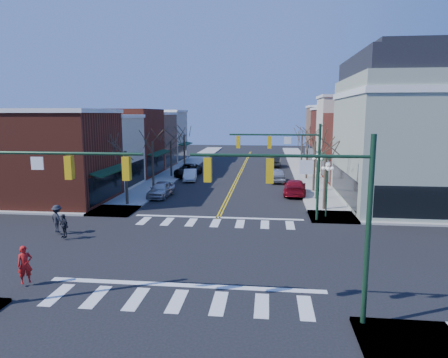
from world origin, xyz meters
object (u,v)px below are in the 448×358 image
(car_right_far, at_px, (275,162))
(pedestrian_dark_b, at_px, (57,219))
(victorian_corner, at_px, (417,128))
(car_right_near, at_px, (295,187))
(lamppost_midblock, at_px, (317,169))
(pedestrian_dark_a, at_px, (64,226))
(car_right_mid, at_px, (277,175))
(car_left_far, at_px, (188,170))
(car_left_near, at_px, (161,189))
(car_left_mid, at_px, (190,175))
(pedestrian_red_a, at_px, (25,265))
(lamppost_corner, at_px, (327,180))

(car_right_far, xyz_separation_m, pedestrian_dark_b, (-14.80, -36.19, 0.34))
(victorian_corner, distance_m, car_right_near, 12.01)
(lamppost_midblock, bearing_deg, car_right_near, 128.57)
(car_right_far, bearing_deg, pedestrian_dark_a, 74.07)
(car_right_mid, xyz_separation_m, pedestrian_dark_a, (-13.81, -23.52, 0.11))
(car_left_far, bearing_deg, car_left_near, -87.01)
(lamppost_midblock, bearing_deg, pedestrian_dark_a, -141.45)
(lamppost_midblock, xyz_separation_m, car_right_far, (-3.40, 23.49, -2.23))
(car_right_mid, bearing_deg, car_left_mid, -2.00)
(lamppost_midblock, distance_m, pedestrian_dark_b, 22.27)
(car_right_mid, bearing_deg, car_left_near, 38.29)
(car_left_near, height_order, car_right_near, car_right_near)
(car_right_mid, bearing_deg, car_right_far, -93.53)
(car_right_mid, height_order, pedestrian_dark_a, pedestrian_dark_a)
(car_left_mid, bearing_deg, victorian_corner, -31.84)
(car_left_near, height_order, car_right_mid, car_right_mid)
(car_right_far, distance_m, pedestrian_red_a, 45.59)
(car_left_near, height_order, car_right_far, car_left_near)
(car_left_mid, height_order, car_right_far, car_right_far)
(car_left_mid, height_order, pedestrian_dark_a, pedestrian_dark_a)
(car_right_near, relative_size, car_right_mid, 1.13)
(car_right_near, height_order, pedestrian_dark_b, pedestrian_dark_b)
(pedestrian_red_a, bearing_deg, lamppost_midblock, 9.08)
(lamppost_corner, height_order, car_right_far, lamppost_corner)
(lamppost_corner, height_order, car_left_far, lamppost_corner)
(car_left_near, xyz_separation_m, pedestrian_dark_a, (-2.61, -13.50, 0.16))
(car_left_mid, height_order, pedestrian_red_a, pedestrian_red_a)
(car_right_near, bearing_deg, car_right_mid, -73.75)
(lamppost_corner, relative_size, car_right_near, 0.82)
(pedestrian_dark_b, bearing_deg, victorian_corner, -123.19)
(car_left_mid, height_order, pedestrian_dark_b, pedestrian_dark_b)
(car_left_mid, distance_m, pedestrian_red_a, 30.05)
(lamppost_midblock, relative_size, car_right_mid, 0.93)
(car_right_near, distance_m, car_right_far, 21.30)
(victorian_corner, xyz_separation_m, pedestrian_dark_a, (-25.51, -13.22, -5.75))
(pedestrian_dark_b, bearing_deg, lamppost_corner, -129.10)
(car_left_far, relative_size, pedestrian_dark_b, 3.11)
(car_right_near, bearing_deg, car_left_far, -35.19)
(car_right_far, bearing_deg, pedestrian_red_a, 79.04)
(car_right_near, xyz_separation_m, car_right_mid, (-1.60, 7.55, 0.03))
(car_left_near, relative_size, pedestrian_dark_b, 2.40)
(car_left_near, height_order, car_left_far, car_left_far)
(victorian_corner, bearing_deg, car_left_far, 149.85)
(car_left_far, height_order, pedestrian_dark_b, pedestrian_dark_b)
(car_left_far, height_order, car_right_mid, car_right_mid)
(car_left_mid, relative_size, car_left_far, 0.72)
(car_left_far, xyz_separation_m, pedestrian_red_a, (-0.90, -33.26, 0.24))
(pedestrian_red_a, bearing_deg, car_right_near, 15.14)
(car_left_mid, distance_m, car_right_mid, 10.32)
(pedestrian_dark_b, bearing_deg, lamppost_midblock, -113.01)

